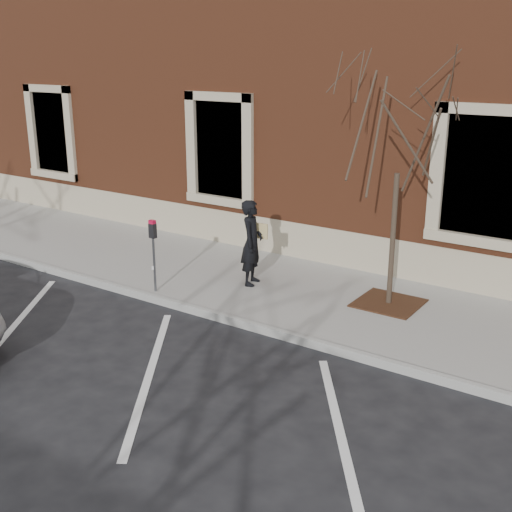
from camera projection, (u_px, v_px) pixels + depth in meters
The scene contains 9 objects.
ground at pixel (237, 324), 11.25m from camera, with size 120.00×120.00×0.00m, color #28282B.
sidewalk_near at pixel (289, 291), 12.61m from camera, with size 40.00×3.50×0.15m, color gray.
curb_near at pixel (235, 321), 11.19m from camera, with size 40.00×0.12×0.15m, color #9E9E99.
parking_stripes at pixel (150, 373), 9.52m from camera, with size 28.00×4.40×0.01m, color silver, non-canonical shape.
building_civic at pixel (416, 76), 16.13m from camera, with size 40.00×8.62×8.00m.
man at pixel (252, 243), 12.55m from camera, with size 0.62×0.41×1.70m, color black.
parking_meter at pixel (153, 242), 12.10m from camera, with size 0.13×0.10×1.41m.
tree_grate at pixel (388, 303), 11.77m from camera, with size 1.12×1.12×0.03m, color #472816.
sapling at pixel (400, 135), 10.84m from camera, with size 2.64×2.64×4.40m.
Camera 1 is at (6.14, -8.36, 4.55)m, focal length 45.00 mm.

